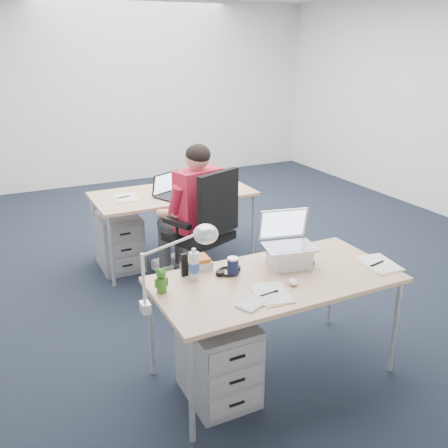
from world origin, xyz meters
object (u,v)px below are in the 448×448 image
object	(u,v)px
drawer_pedestal_near	(218,359)
water_bottle	(194,264)
silver_laptop	(290,241)
computer_mouse	(293,282)
desk_far	(173,197)
can_koozie	(233,266)
office_chair	(202,255)
seated_person	(189,214)
wireless_keyboard	(257,300)
book_stack	(196,263)
bear_figurine	(161,280)
desk_lamp	(168,268)
far_cup	(208,180)
dark_laptop	(174,185)
headphones	(228,271)
cordless_phone	(184,265)
sunglasses	(309,266)
drawer_pedestal_far	(119,242)
desk_near	(276,284)

from	to	relation	value
drawer_pedestal_near	water_bottle	bearing A→B (deg)	99.05
silver_laptop	computer_mouse	xyz separation A→B (m)	(-0.13, -0.25, -0.16)
desk_far	silver_laptop	xyz separation A→B (m)	(0.09, -2.00, 0.23)
can_koozie	office_chair	bearing A→B (deg)	75.62
seated_person	wireless_keyboard	world-z (taller)	seated_person
computer_mouse	book_stack	bearing A→B (deg)	154.27
drawer_pedestal_near	bear_figurine	xyz separation A→B (m)	(-0.29, 0.19, 0.54)
wireless_keyboard	desk_lamp	xyz separation A→B (m)	(-0.48, 0.18, 0.24)
seated_person	computer_mouse	xyz separation A→B (m)	(0.01, -1.70, 0.07)
desk_lamp	far_cup	distance (m)	2.62
wireless_keyboard	book_stack	bearing A→B (deg)	79.36
office_chair	dark_laptop	size ratio (longest dim) A/B	3.41
desk_far	far_cup	bearing A→B (deg)	13.01
desk_far	book_stack	distance (m)	1.85
headphones	cordless_phone	world-z (taller)	cordless_phone
desk_far	book_stack	size ratio (longest dim) A/B	8.63
wireless_keyboard	sunglasses	world-z (taller)	sunglasses
water_bottle	seated_person	bearing A→B (deg)	69.00
wireless_keyboard	sunglasses	bearing A→B (deg)	0.02
drawer_pedestal_far	book_stack	size ratio (longest dim) A/B	2.97
cordless_phone	desk_lamp	xyz separation A→B (m)	(-0.23, -0.34, 0.17)
computer_mouse	desk_far	bearing A→B (deg)	109.44
bear_figurine	desk_near	bearing A→B (deg)	-1.77
drawer_pedestal_near	computer_mouse	bearing A→B (deg)	-9.23
drawer_pedestal_near	cordless_phone	bearing A→B (deg)	103.05
silver_laptop	dark_laptop	xyz separation A→B (m)	(-0.13, 1.86, -0.06)
headphones	sunglasses	xyz separation A→B (m)	(0.53, -0.17, -0.00)
headphones	far_cup	distance (m)	2.17
computer_mouse	can_koozie	bearing A→B (deg)	154.14
silver_laptop	headphones	distance (m)	0.46
wireless_keyboard	bear_figurine	world-z (taller)	bear_figurine
bear_figurine	desk_far	bearing A→B (deg)	76.52
wireless_keyboard	far_cup	bearing A→B (deg)	47.13
can_koozie	far_cup	size ratio (longest dim) A/B	1.19
wireless_keyboard	desk_lamp	world-z (taller)	desk_lamp
drawer_pedestal_far	headphones	distance (m)	2.04
silver_laptop	dark_laptop	bearing A→B (deg)	106.22
drawer_pedestal_far	water_bottle	bearing A→B (deg)	-89.96
water_bottle	book_stack	xyz separation A→B (m)	(0.07, 0.14, -0.07)
seated_person	can_koozie	size ratio (longest dim) A/B	10.96
silver_laptop	desk_near	bearing A→B (deg)	-133.10
desk_lamp	far_cup	size ratio (longest dim) A/B	4.76
seated_person	dark_laptop	world-z (taller)	seated_person
wireless_keyboard	office_chair	bearing A→B (deg)	52.88
desk_far	can_koozie	size ratio (longest dim) A/B	13.13
office_chair	bear_figurine	world-z (taller)	office_chair
water_bottle	sunglasses	size ratio (longest dim) A/B	1.96
can_koozie	seated_person	bearing A→B (deg)	79.18
can_koozie	drawer_pedestal_near	bearing A→B (deg)	-134.87
desk_near	far_cup	distance (m)	2.29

